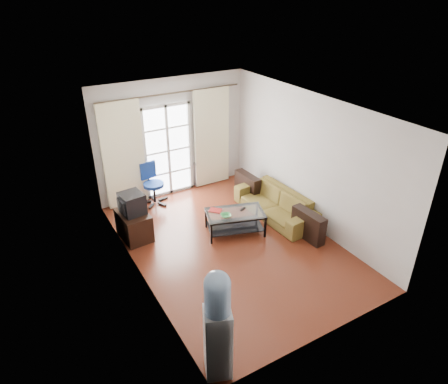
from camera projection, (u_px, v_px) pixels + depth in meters
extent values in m
plane|color=maroon|center=(231.00, 244.00, 7.72)|extent=(5.20, 5.20, 0.00)
plane|color=white|center=(232.00, 107.00, 6.45)|extent=(5.20, 5.20, 0.00)
cube|color=silver|center=(172.00, 137.00, 9.07)|extent=(3.60, 0.02, 2.70)
cube|color=silver|center=(336.00, 260.00, 5.10)|extent=(3.60, 0.02, 2.70)
cube|color=silver|center=(134.00, 207.00, 6.29)|extent=(0.02, 5.20, 2.70)
cube|color=silver|center=(309.00, 161.00, 7.88)|extent=(0.02, 5.20, 2.70)
cube|color=white|center=(168.00, 150.00, 9.10)|extent=(1.01, 0.02, 2.04)
cube|color=white|center=(168.00, 151.00, 9.09)|extent=(1.16, 0.06, 2.15)
cylinder|color=#4C3F2D|center=(171.00, 93.00, 8.51)|extent=(3.30, 0.04, 0.04)
cube|color=#F4F2C5|center=(123.00, 156.00, 8.52)|extent=(0.90, 0.07, 2.35)
cube|color=#F4F2C5|center=(212.00, 138.00, 9.47)|extent=(0.90, 0.07, 2.35)
cube|color=gray|center=(207.00, 172.00, 9.83)|extent=(0.64, 0.12, 0.64)
imported|color=olive|center=(275.00, 204.00, 8.52)|extent=(2.07, 0.99, 0.58)
cube|color=silver|center=(235.00, 213.00, 7.87)|extent=(1.28, 0.97, 0.01)
cube|color=black|center=(235.00, 226.00, 8.02)|extent=(1.21, 0.89, 0.01)
cube|color=black|center=(211.00, 234.00, 7.62)|extent=(0.05, 0.05, 0.46)
cube|color=black|center=(265.00, 227.00, 7.82)|extent=(0.05, 0.05, 0.46)
cube|color=black|center=(206.00, 218.00, 8.13)|extent=(0.05, 0.05, 0.46)
cube|color=black|center=(257.00, 212.00, 8.33)|extent=(0.05, 0.05, 0.46)
imported|color=#349053|center=(226.00, 216.00, 7.71)|extent=(0.29, 0.29, 0.05)
imported|color=maroon|center=(214.00, 213.00, 7.84)|extent=(0.42, 0.42, 0.02)
cube|color=black|center=(243.00, 209.00, 7.97)|extent=(0.16, 0.11, 0.02)
cube|color=black|center=(134.00, 225.00, 7.80)|extent=(0.56, 0.79, 0.55)
cube|color=black|center=(132.00, 203.00, 7.59)|extent=(0.46, 0.49, 0.41)
cube|color=#0C19E5|center=(142.00, 200.00, 7.70)|extent=(0.06, 0.36, 0.30)
cube|color=black|center=(123.00, 206.00, 7.50)|extent=(0.16, 0.31, 0.27)
cylinder|color=black|center=(154.00, 194.00, 9.03)|extent=(0.05, 0.05, 0.48)
cylinder|color=navy|center=(154.00, 185.00, 8.92)|extent=(0.46, 0.46, 0.07)
cube|color=navy|center=(148.00, 170.00, 8.93)|extent=(0.38, 0.11, 0.39)
cube|color=white|center=(218.00, 342.00, 4.97)|extent=(0.43, 0.43, 1.04)
cylinder|color=#86A7CF|center=(217.00, 298.00, 4.63)|extent=(0.32, 0.32, 0.42)
sphere|color=#86A7CF|center=(217.00, 284.00, 4.53)|extent=(0.32, 0.32, 0.32)
cube|color=black|center=(231.00, 320.00, 4.82)|extent=(0.09, 0.14, 0.11)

